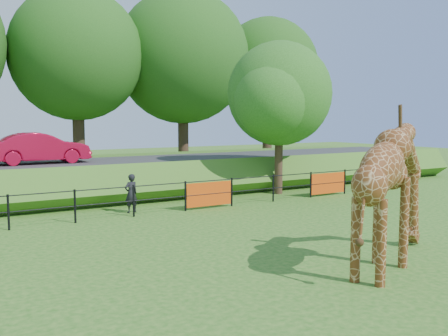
{
  "coord_description": "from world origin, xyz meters",
  "views": [
    {
      "loc": [
        -6.19,
        -8.08,
        3.38
      ],
      "look_at": [
        1.02,
        3.71,
        2.0
      ],
      "focal_mm": 40.0,
      "sensor_mm": 36.0,
      "label": 1
    }
  ],
  "objects_px": {
    "car_red": "(40,148)",
    "tree_east": "(281,98)",
    "giraffe": "(393,194)",
    "visitor": "(131,193)"
  },
  "relations": [
    {
      "from": "car_red",
      "to": "visitor",
      "type": "distance_m",
      "value": 6.24
    },
    {
      "from": "visitor",
      "to": "tree_east",
      "type": "distance_m",
      "value": 8.27
    },
    {
      "from": "giraffe",
      "to": "tree_east",
      "type": "relative_size",
      "value": 0.68
    },
    {
      "from": "tree_east",
      "to": "car_red",
      "type": "bearing_deg",
      "value": 152.35
    },
    {
      "from": "giraffe",
      "to": "car_red",
      "type": "height_order",
      "value": "giraffe"
    },
    {
      "from": "visitor",
      "to": "tree_east",
      "type": "relative_size",
      "value": 0.21
    },
    {
      "from": "car_red",
      "to": "tree_east",
      "type": "xyz_separation_m",
      "value": [
        9.31,
        -4.88,
        2.19
      ]
    },
    {
      "from": "giraffe",
      "to": "visitor",
      "type": "bearing_deg",
      "value": 82.76
    },
    {
      "from": "visitor",
      "to": "tree_east",
      "type": "xyz_separation_m",
      "value": [
        7.4,
        0.89,
        3.58
      ]
    },
    {
      "from": "giraffe",
      "to": "tree_east",
      "type": "height_order",
      "value": "tree_east"
    }
  ]
}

